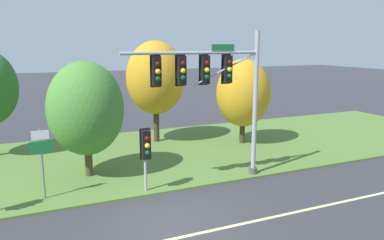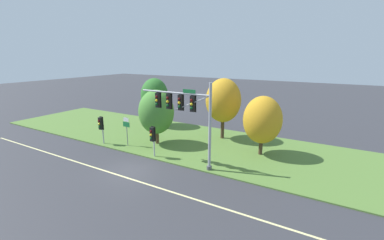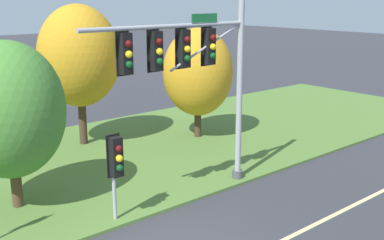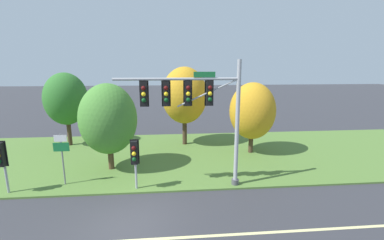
% 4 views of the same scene
% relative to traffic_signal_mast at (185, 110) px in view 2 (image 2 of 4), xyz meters
% --- Properties ---
extents(ground_plane, '(160.00, 160.00, 0.00)m').
position_rel_traffic_signal_mast_xyz_m(ground_plane, '(-3.29, -2.95, -4.63)').
color(ground_plane, '#333338').
extents(lane_stripe, '(36.00, 0.16, 0.01)m').
position_rel_traffic_signal_mast_xyz_m(lane_stripe, '(-3.29, -4.15, -4.63)').
color(lane_stripe, beige).
rests_on(lane_stripe, ground).
extents(grass_verge, '(48.00, 11.50, 0.10)m').
position_rel_traffic_signal_mast_xyz_m(grass_verge, '(-3.29, 5.30, -4.58)').
color(grass_verge, '#517533').
rests_on(grass_verge, ground).
extents(traffic_signal_mast, '(6.54, 0.49, 6.80)m').
position_rel_traffic_signal_mast_xyz_m(traffic_signal_mast, '(0.00, 0.00, 0.00)').
color(traffic_signal_mast, '#9EA0A5').
rests_on(traffic_signal_mast, grass_verge).
extents(pedestrian_signal_near_kerb, '(0.46, 0.55, 2.76)m').
position_rel_traffic_signal_mast_xyz_m(pedestrian_signal_near_kerb, '(-3.26, -0.16, -2.58)').
color(pedestrian_signal_near_kerb, '#9EA0A5').
rests_on(pedestrian_signal_near_kerb, grass_verge).
extents(pedestrian_signal_further_along, '(0.46, 0.55, 2.82)m').
position_rel_traffic_signal_mast_xyz_m(pedestrian_signal_further_along, '(-9.85, -0.05, -2.53)').
color(pedestrian_signal_further_along, '#9EA0A5').
rests_on(pedestrian_signal_further_along, grass_verge).
extents(route_sign_post, '(0.84, 0.08, 2.89)m').
position_rel_traffic_signal_mast_xyz_m(route_sign_post, '(-7.29, 0.86, -2.62)').
color(route_sign_post, slate).
rests_on(route_sign_post, grass_verge).
extents(tree_nearest_road, '(3.37, 3.37, 5.97)m').
position_rel_traffic_signal_mast_xyz_m(tree_nearest_road, '(-9.72, 8.40, -0.68)').
color(tree_nearest_road, '#423021').
rests_on(tree_nearest_road, grass_verge).
extents(tree_left_of_mast, '(3.52, 3.52, 5.46)m').
position_rel_traffic_signal_mast_xyz_m(tree_left_of_mast, '(-5.20, 2.93, -1.28)').
color(tree_left_of_mast, '#4C3823').
rests_on(tree_left_of_mast, grass_verge).
extents(tree_behind_signpost, '(3.69, 3.69, 6.43)m').
position_rel_traffic_signal_mast_xyz_m(tree_behind_signpost, '(-0.17, 7.82, -0.43)').
color(tree_behind_signpost, '#423021').
rests_on(tree_behind_signpost, grass_verge).
extents(tree_mid_verge, '(3.37, 3.37, 5.31)m').
position_rel_traffic_signal_mast_xyz_m(tree_mid_verge, '(4.70, 5.24, -1.34)').
color(tree_mid_verge, '#423021').
rests_on(tree_mid_verge, grass_verge).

